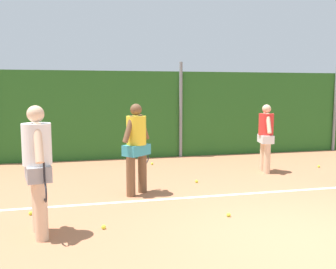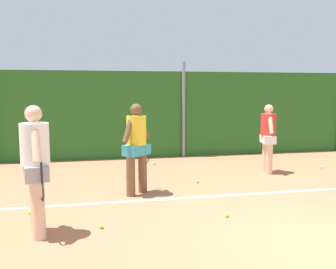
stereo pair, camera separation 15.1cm
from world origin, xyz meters
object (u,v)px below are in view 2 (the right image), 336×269
(tennis_ball_3, at_px, (154,164))
(tennis_ball_7, at_px, (47,176))
(player_midcourt, at_px, (137,144))
(tennis_ball_9, at_px, (197,181))
(tennis_ball_6, at_px, (101,226))
(tennis_ball_8, at_px, (227,215))
(player_foreground_near, at_px, (36,163))
(player_backcourt_far, at_px, (268,135))
(tennis_ball_1, at_px, (322,167))
(tennis_ball_2, at_px, (30,212))

(tennis_ball_3, distance_m, tennis_ball_7, 2.91)
(tennis_ball_3, bearing_deg, tennis_ball_7, -161.80)
(player_midcourt, bearing_deg, tennis_ball_9, -18.57)
(tennis_ball_3, bearing_deg, player_midcourt, -106.53)
(tennis_ball_6, bearing_deg, tennis_ball_3, 70.76)
(player_midcourt, xyz_separation_m, tennis_ball_3, (0.83, 2.80, -0.98))
(tennis_ball_3, bearing_deg, tennis_ball_8, -84.23)
(player_foreground_near, xyz_separation_m, player_backcourt_far, (5.12, 3.07, -0.08))
(tennis_ball_8, bearing_deg, player_backcourt_far, 53.43)
(tennis_ball_3, distance_m, tennis_ball_8, 4.50)
(tennis_ball_3, xyz_separation_m, tennis_ball_9, (0.61, -2.20, 0.00))
(player_backcourt_far, relative_size, tennis_ball_7, 26.06)
(player_foreground_near, bearing_deg, tennis_ball_9, 115.79)
(player_backcourt_far, distance_m, tennis_ball_9, 2.32)
(tennis_ball_1, bearing_deg, tennis_ball_7, 176.26)
(tennis_ball_2, relative_size, tennis_ball_3, 1.00)
(tennis_ball_6, bearing_deg, player_foreground_near, -177.19)
(tennis_ball_6, bearing_deg, player_backcourt_far, 35.58)
(tennis_ball_2, bearing_deg, tennis_ball_1, 17.91)
(tennis_ball_3, relative_size, tennis_ball_6, 1.00)
(player_midcourt, height_order, player_backcourt_far, player_midcourt)
(player_midcourt, height_order, tennis_ball_8, player_midcourt)
(tennis_ball_6, bearing_deg, tennis_ball_7, 107.85)
(player_backcourt_far, relative_size, tennis_ball_2, 26.06)
(player_midcourt, bearing_deg, tennis_ball_6, -154.62)
(tennis_ball_3, bearing_deg, player_backcourt_far, -30.39)
(tennis_ball_8, relative_size, tennis_ball_9, 1.00)
(tennis_ball_3, relative_size, tennis_ball_9, 1.00)
(tennis_ball_6, height_order, tennis_ball_8, same)
(player_foreground_near, bearing_deg, player_backcourt_far, 108.90)
(player_backcourt_far, height_order, tennis_ball_6, player_backcourt_far)
(player_foreground_near, height_order, tennis_ball_3, player_foreground_near)
(tennis_ball_2, relative_size, tennis_ball_9, 1.00)
(player_backcourt_far, distance_m, tennis_ball_7, 5.52)
(tennis_ball_6, xyz_separation_m, tennis_ball_7, (-1.18, 3.65, 0.00))
(player_foreground_near, distance_m, tennis_ball_1, 7.60)
(tennis_ball_1, bearing_deg, player_foreground_near, -154.58)
(tennis_ball_9, bearing_deg, tennis_ball_1, 12.62)
(player_backcourt_far, xyz_separation_m, tennis_ball_9, (-2.02, -0.66, -0.93))
(player_foreground_near, xyz_separation_m, tennis_ball_8, (2.94, 0.13, -1.02))
(tennis_ball_7, bearing_deg, tennis_ball_8, -47.91)
(player_midcourt, xyz_separation_m, tennis_ball_6, (-0.76, -1.76, -0.98))
(tennis_ball_8, bearing_deg, tennis_ball_2, 165.61)
(tennis_ball_2, relative_size, tennis_ball_7, 1.00)
(tennis_ball_8, bearing_deg, player_midcourt, 127.53)
(player_foreground_near, height_order, tennis_ball_7, player_foreground_near)
(tennis_ball_1, relative_size, tennis_ball_6, 1.00)
(tennis_ball_1, distance_m, tennis_ball_6, 6.71)
(player_midcourt, relative_size, tennis_ball_9, 27.51)
(tennis_ball_1, xyz_separation_m, tennis_ball_6, (-5.90, -3.19, 0.00))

